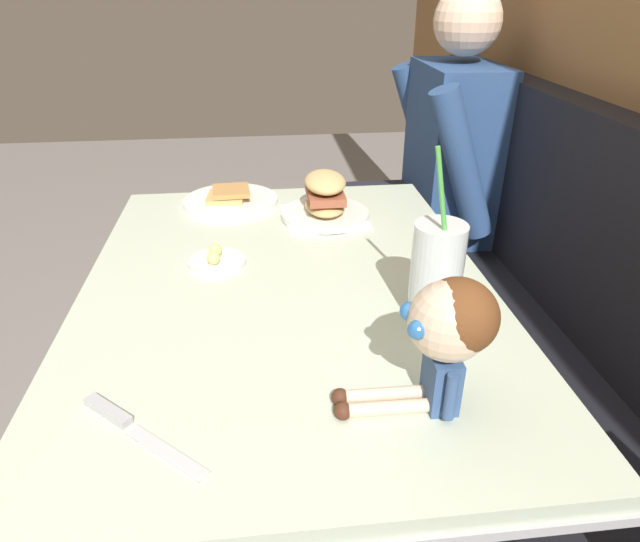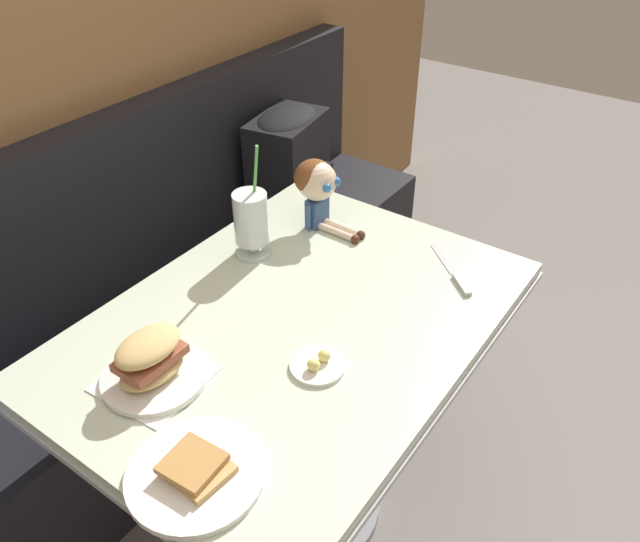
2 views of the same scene
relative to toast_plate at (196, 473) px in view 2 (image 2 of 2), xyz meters
The scene contains 11 objects.
ground_plane 0.88m from the toast_plate, ahead, with size 8.00×8.00×0.00m, color gray.
wood_panel_wall 1.18m from the toast_plate, 65.59° to the left, with size 4.40×0.08×2.40m, color olive.
booth_bench 0.97m from the toast_plate, 59.06° to the left, with size 2.60×0.48×1.00m.
diner_table 0.51m from the toast_plate, 15.36° to the left, with size 1.11×0.81×0.74m.
toast_plate is the anchor object (origin of this frame).
milkshake_glass 0.71m from the toast_plate, 31.93° to the left, with size 0.10×0.10×0.31m.
sandwich_plate 0.27m from the toast_plate, 62.86° to the left, with size 0.22×0.22×0.12m.
butter_saucer 0.35m from the toast_plate, ahead, with size 0.12×0.12×0.04m.
butter_knife 0.82m from the toast_plate, ahead, with size 0.17×0.19×0.01m.
seated_doll 0.88m from the toast_plate, 21.32° to the left, with size 0.11×0.22×0.20m.
backpack 1.42m from the toast_plate, 30.89° to the left, with size 0.33×0.29×0.41m.
Camera 2 is at (-0.89, -0.53, 1.70)m, focal length 35.65 mm.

